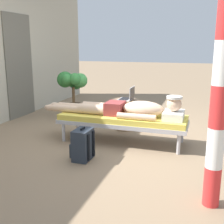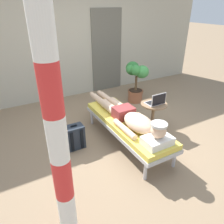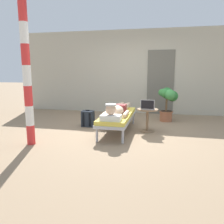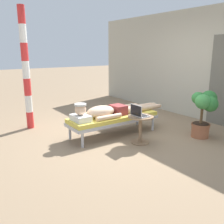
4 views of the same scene
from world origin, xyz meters
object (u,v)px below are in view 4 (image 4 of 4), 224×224
at_px(backpack, 104,115).
at_px(potted_plant, 204,108).
at_px(lounge_chair, 114,118).
at_px(porch_post, 26,70).
at_px(person_reclining, 110,111).
at_px(side_table, 140,125).
at_px(laptop, 139,113).

height_order(backpack, potted_plant, potted_plant).
xyz_separation_m(lounge_chair, porch_post, (-1.45, -1.27, 0.95)).
distance_m(person_reclining, porch_post, 2.03).
bearing_deg(person_reclining, porch_post, -140.49).
height_order(side_table, potted_plant, potted_plant).
distance_m(side_table, porch_post, 2.71).
relative_size(lounge_chair, porch_post, 0.74).
bearing_deg(porch_post, person_reclining, 39.51).
xyz_separation_m(lounge_chair, person_reclining, (0.00, -0.08, 0.17)).
xyz_separation_m(laptop, porch_post, (-2.11, -1.37, 0.72)).
relative_size(side_table, potted_plant, 0.56).
bearing_deg(lounge_chair, porch_post, -138.64).
distance_m(backpack, potted_plant, 2.28).
distance_m(lounge_chair, porch_post, 2.15).
bearing_deg(backpack, lounge_chair, -19.43).
relative_size(lounge_chair, potted_plant, 2.07).
bearing_deg(porch_post, backpack, 68.32).
relative_size(person_reclining, porch_post, 0.84).
xyz_separation_m(laptop, backpack, (-1.49, 0.20, -0.39)).
relative_size(lounge_chair, backpack, 4.54).
bearing_deg(backpack, laptop, -7.58).
height_order(person_reclining, potted_plant, potted_plant).
height_order(lounge_chair, porch_post, porch_post).
xyz_separation_m(laptop, potted_plant, (0.48, 1.27, 0.01)).
bearing_deg(potted_plant, side_table, -111.33).
height_order(lounge_chair, laptop, laptop).
relative_size(backpack, porch_post, 0.16).
xyz_separation_m(side_table, laptop, (0.00, -0.05, 0.23)).
relative_size(side_table, backpack, 1.23).
distance_m(backpack, porch_post, 2.01).
relative_size(lounge_chair, side_table, 3.68).
bearing_deg(person_reclining, lounge_chair, 90.00).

